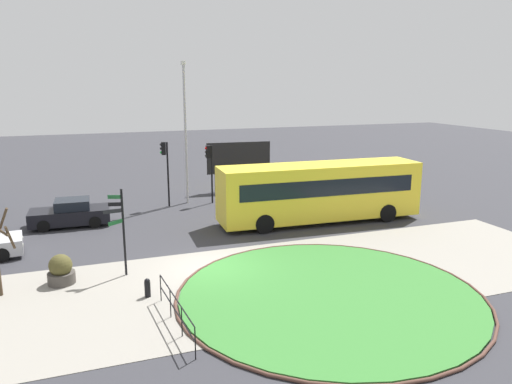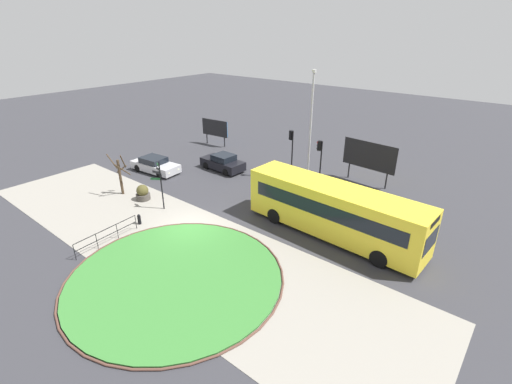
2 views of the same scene
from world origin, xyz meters
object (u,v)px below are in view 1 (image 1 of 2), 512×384
at_px(signpost_directional, 121,226).
at_px(traffic_light_far, 210,161).
at_px(bus_yellow, 320,191).
at_px(planter_near_signpost, 61,271).
at_px(car_near_lane, 70,214).
at_px(billboard_right, 239,158).
at_px(lamppost_tall, 185,129).
at_px(bollard_foreground, 147,288).
at_px(traffic_light_near, 165,160).

height_order(signpost_directional, traffic_light_far, traffic_light_far).
height_order(bus_yellow, planter_near_signpost, bus_yellow).
bearing_deg(car_near_lane, billboard_right, -152.82).
height_order(traffic_light_far, lamppost_tall, lamppost_tall).
bearing_deg(car_near_lane, lamppost_tall, -155.00).
relative_size(bus_yellow, billboard_right, 2.49).
xyz_separation_m(bus_yellow, traffic_light_far, (-4.62, 6.22, 0.99)).
relative_size(bus_yellow, traffic_light_far, 3.05).
distance_m(signpost_directional, bus_yellow, 11.82).
xyz_separation_m(signpost_directional, lamppost_tall, (5.02, 11.21, 2.64)).
bearing_deg(signpost_directional, lamppost_tall, 65.88).
distance_m(car_near_lane, billboard_right, 12.55).
bearing_deg(bollard_foreground, lamppost_tall, 72.06).
distance_m(bus_yellow, lamppost_tall, 9.57).
bearing_deg(billboard_right, bollard_foreground, -113.44).
distance_m(traffic_light_near, planter_near_signpost, 12.47).
xyz_separation_m(traffic_light_near, planter_near_signpost, (-5.92, -10.70, -2.42)).
distance_m(signpost_directional, traffic_light_near, 11.32).
bearing_deg(bus_yellow, traffic_light_near, 141.94).
bearing_deg(traffic_light_far, bus_yellow, 119.29).
relative_size(bollard_foreground, billboard_right, 0.16).
relative_size(billboard_right, planter_near_signpost, 3.87).
xyz_separation_m(bollard_foreground, traffic_light_near, (2.98, 13.06, 2.58)).
bearing_deg(bus_yellow, bollard_foreground, -144.44).
bearing_deg(bus_yellow, lamppost_tall, 133.60).
height_order(bollard_foreground, lamppost_tall, lamppost_tall).
bearing_deg(traffic_light_far, billboard_right, -141.79).
distance_m(traffic_light_near, lamppost_tall, 2.33).
bearing_deg(traffic_light_near, billboard_right, -140.95).
height_order(bus_yellow, traffic_light_far, traffic_light_far).
relative_size(traffic_light_near, planter_near_signpost, 3.42).
distance_m(car_near_lane, traffic_light_far, 8.95).
bearing_deg(billboard_right, lamppost_tall, -146.41).
relative_size(traffic_light_near, billboard_right, 0.88).
bearing_deg(billboard_right, traffic_light_near, -148.43).
relative_size(bollard_foreground, lamppost_tall, 0.08).
height_order(car_near_lane, traffic_light_far, traffic_light_far).
height_order(bus_yellow, traffic_light_near, traffic_light_near).
bearing_deg(traffic_light_near, signpost_directional, 83.94).
xyz_separation_m(traffic_light_near, billboard_right, (5.65, 2.82, -0.62)).
distance_m(traffic_light_near, traffic_light_far, 2.78).
bearing_deg(signpost_directional, bus_yellow, 21.63).
bearing_deg(car_near_lane, planter_near_signpost, 90.03).
height_order(car_near_lane, billboard_right, billboard_right).
bearing_deg(traffic_light_near, traffic_light_far, -169.92).
distance_m(car_near_lane, lamppost_tall, 8.66).
relative_size(bollard_foreground, car_near_lane, 0.17).
height_order(bus_yellow, billboard_right, billboard_right).
bearing_deg(billboard_right, car_near_lane, -149.86).
height_order(traffic_light_near, lamppost_tall, lamppost_tall).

